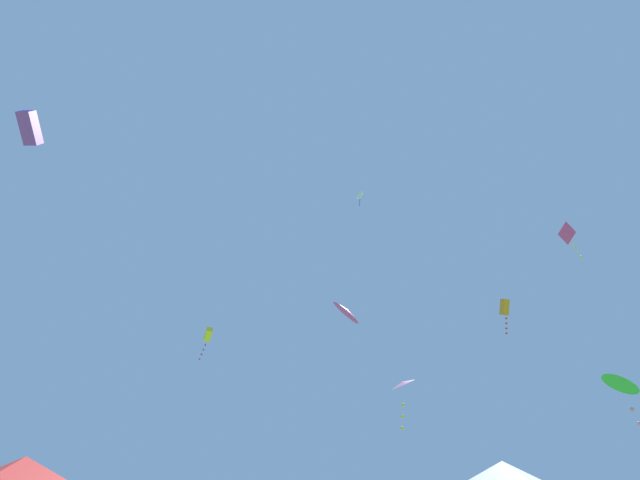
% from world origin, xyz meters
% --- Properties ---
extents(canopy_tent_red, '(2.97, 2.97, 3.18)m').
position_xyz_m(canopy_tent_red, '(-6.10, 8.25, 2.70)').
color(canopy_tent_red, '#9E9EA3').
rests_on(canopy_tent_red, ground).
extents(kite_white_box, '(0.53, 0.48, 1.35)m').
position_xyz_m(kite_white_box, '(5.12, 19.30, 21.15)').
color(kite_white_box, white).
extents(kite_pink_delta, '(1.92, 1.96, 2.96)m').
position_xyz_m(kite_pink_delta, '(7.55, 21.90, 8.87)').
color(kite_pink_delta, pink).
extents(kite_purple_box, '(0.70, 1.55, 1.28)m').
position_xyz_m(kite_purple_box, '(-11.25, 9.96, 16.31)').
color(kite_purple_box, purple).
extents(kite_yellow_box, '(0.79, 1.23, 2.40)m').
position_xyz_m(kite_yellow_box, '(-5.33, 27.42, 13.63)').
color(kite_yellow_box, yellow).
extents(kite_green_delta, '(1.61, 1.76, 3.07)m').
position_xyz_m(kite_green_delta, '(15.88, 14.76, 7.21)').
color(kite_green_delta, green).
extents(kite_magenta_diamond, '(0.80, 0.82, 1.83)m').
position_xyz_m(kite_magenta_diamond, '(14.37, 12.87, 14.12)').
color(kite_magenta_diamond, '#D6389E').
extents(kite_magenta_delta, '(1.71, 1.87, 1.18)m').
position_xyz_m(kite_magenta_delta, '(3.11, 14.10, 10.05)').
color(kite_magenta_delta, '#D6389E').
extents(kite_orange_box, '(0.84, 1.07, 2.97)m').
position_xyz_m(kite_orange_box, '(17.54, 26.10, 16.14)').
color(kite_orange_box, orange).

